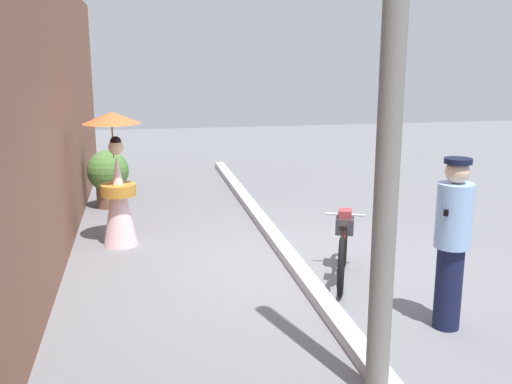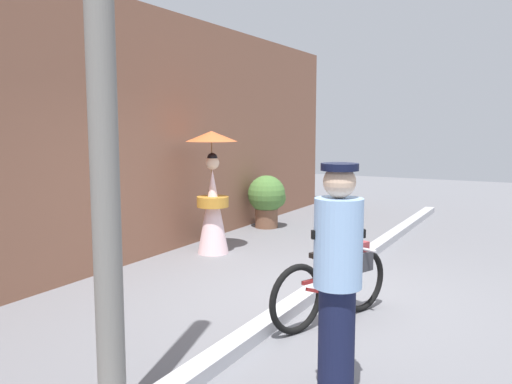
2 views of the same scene
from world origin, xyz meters
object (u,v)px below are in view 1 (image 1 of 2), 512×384
Objects in this scene: person_with_parasol at (117,180)px; person_officer at (452,240)px; potted_plant_by_door at (109,175)px; bicycle_near_officer at (343,245)px; utility_pole at (391,89)px.

person_officer is at bearing -135.68° from person_with_parasol.
person_officer is at bearing -148.18° from potted_plant_by_door.
utility_pole reaches higher than bicycle_near_officer.
person_with_parasol is at bearing 44.32° from person_officer.
bicycle_near_officer is 0.32× the size of utility_pole.
potted_plant_by_door is at bearing 31.82° from person_officer.
utility_pole reaches higher than potted_plant_by_door.
potted_plant_by_door is (2.26, 0.23, -0.36)m from person_with_parasol.
person_officer is (-1.50, -0.55, 0.51)m from bicycle_near_officer.
person_officer is 0.90× the size of person_with_parasol.
person_with_parasol is 2.30m from potted_plant_by_door.
person_with_parasol is at bearing 25.64° from utility_pole.
person_with_parasol reaches higher than person_officer.
bicycle_near_officer is at bearing 20.00° from person_officer.
person_officer is at bearing -160.00° from bicycle_near_officer.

